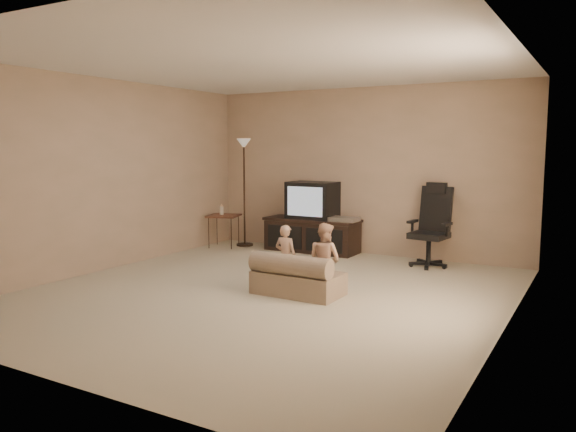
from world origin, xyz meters
name	(u,v)px	position (x,y,z in m)	size (l,w,h in m)	color
floor	(267,293)	(0.00, 0.00, 0.00)	(5.50, 5.50, 0.00)	#B9B093
room_shell	(267,156)	(0.00, 0.00, 1.52)	(5.50, 5.50, 5.50)	white
tv_stand	(313,223)	(-0.72, 2.49, 0.45)	(1.52, 0.57, 1.08)	black
office_chair	(431,236)	(1.18, 2.31, 0.41)	(0.58, 0.61, 1.14)	black
side_table	(224,216)	(-2.16, 2.13, 0.51)	(0.59, 0.59, 0.71)	brown
floor_lamp	(244,168)	(-1.92, 2.39, 1.28)	(0.27, 0.27, 1.75)	#2F2014
child_sofa	(296,278)	(0.32, 0.08, 0.19)	(0.97, 0.56, 0.47)	tan
toddler_left	(286,257)	(0.07, 0.30, 0.37)	(0.27, 0.20, 0.73)	#D7A786
toddler_right	(325,259)	(0.58, 0.27, 0.40)	(0.39, 0.21, 0.79)	#D7A786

